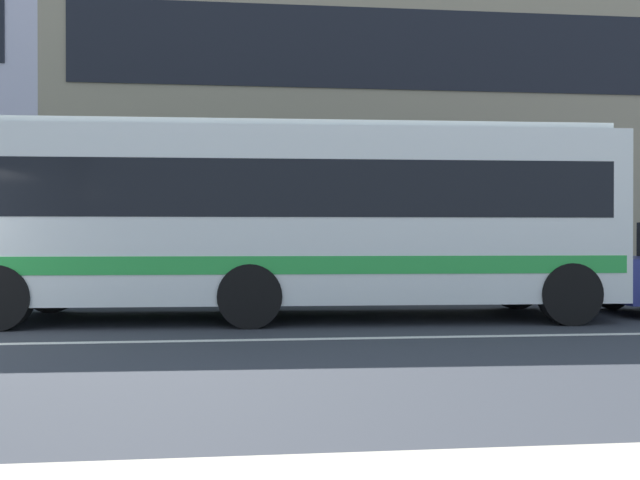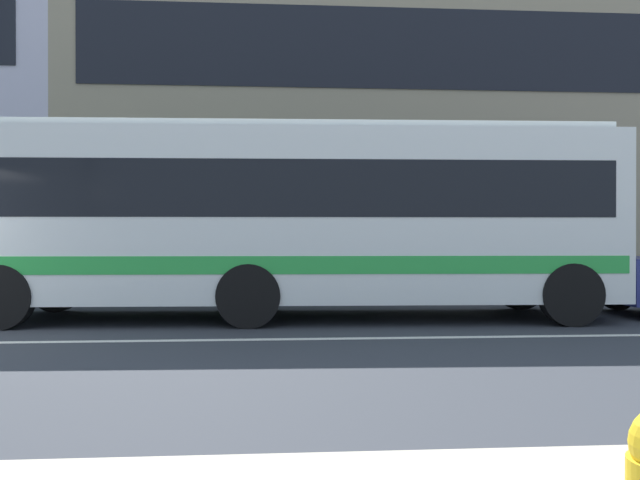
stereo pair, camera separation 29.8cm
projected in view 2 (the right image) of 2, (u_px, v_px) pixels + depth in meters
name	position (u px, v px, depth m)	size (l,w,h in m)	color
apartment_block_right	(364.00, 111.00, 23.95)	(19.83, 9.33, 12.24)	tan
transit_bus	(291.00, 215.00, 11.15)	(10.98, 2.91, 3.28)	white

